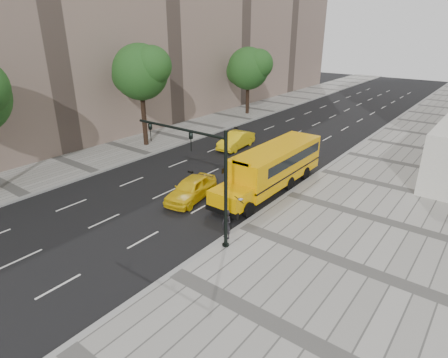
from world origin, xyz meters
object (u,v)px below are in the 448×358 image
Objects in this scene: tree_c at (249,68)px; pedestrian at (227,224)px; tree_b at (141,72)px; taxi_far at (236,140)px; school_bus at (274,165)px; traffic_signal at (204,170)px; taxi_near at (191,189)px.

tree_c is 31.68m from pedestrian.
taxi_far is at bearing 33.22° from tree_b.
school_bus is 8.80m from traffic_signal.
traffic_signal reaches higher than pedestrian.
pedestrian is 3.33m from traffic_signal.
pedestrian is at bearing -38.00° from taxi_near.
school_bus is at bearing -4.80° from tree_b.
traffic_signal is at bearing -85.33° from school_bus.
traffic_signal is at bearing -135.23° from pedestrian.
taxi_far is 2.81× the size of pedestrian.
taxi_near is 0.71× the size of traffic_signal.
tree_c is at bearing 128.44° from school_bus.
pedestrian reaches higher than taxi_near.
tree_c reaches higher than traffic_signal.
tree_c is 1.32× the size of traffic_signal.
tree_c is 5.12× the size of pedestrian.
tree_c is at bearing 119.79° from traffic_signal.
school_bus is at bearing -42.72° from taxi_far.
traffic_signal is at bearing -64.59° from taxi_far.
tree_b is 2.09× the size of taxi_near.
pedestrian is 0.26× the size of traffic_signal.
tree_b reaches higher than school_bus.
taxi_near is at bearing -73.46° from taxi_far.
tree_b is 17.56m from tree_c.
taxi_near is 0.98× the size of taxi_far.
pedestrian reaches higher than taxi_far.
taxi_near is (11.55, -6.36, -6.24)m from tree_b.
tree_b is 1.12× the size of tree_c.
traffic_signal is (15.59, -27.24, -1.79)m from tree_c.
tree_c reaches higher than taxi_near.
tree_b is at bearing -90.01° from tree_c.
tree_b is 0.82× the size of school_bus.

